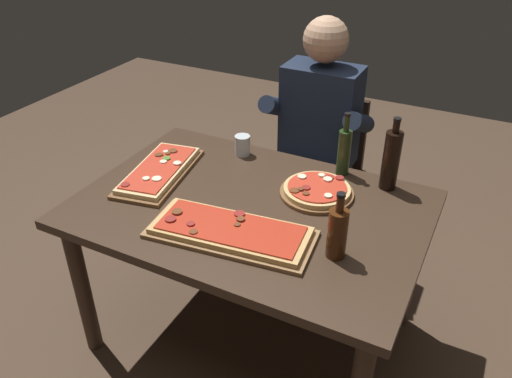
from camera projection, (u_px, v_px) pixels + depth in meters
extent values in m
plane|color=#4C3828|center=(251.00, 332.00, 2.47)|extent=(6.40, 6.40, 0.00)
cube|color=#3D2B1E|center=(250.00, 209.00, 2.09)|extent=(1.40, 0.96, 0.04)
cylinder|color=#3D2B1E|center=(83.00, 289.00, 2.22)|extent=(0.07, 0.07, 0.70)
cylinder|color=#3D2B1E|center=(185.00, 200.00, 2.83)|extent=(0.07, 0.07, 0.70)
cylinder|color=#3D2B1E|center=(410.00, 267.00, 2.35)|extent=(0.07, 0.07, 0.70)
cube|color=olive|center=(231.00, 234.00, 1.90)|extent=(0.65, 0.33, 0.02)
cube|color=tan|center=(231.00, 230.00, 1.89)|extent=(0.60, 0.29, 0.02)
cube|color=#B72D19|center=(231.00, 228.00, 1.88)|extent=(0.55, 0.26, 0.01)
cylinder|color=brown|center=(193.00, 232.00, 1.85)|extent=(0.03, 0.03, 0.00)
cylinder|color=brown|center=(177.00, 212.00, 1.96)|extent=(0.04, 0.04, 0.01)
cylinder|color=brown|center=(237.00, 225.00, 1.89)|extent=(0.02, 0.02, 0.00)
cylinder|color=maroon|center=(170.00, 219.00, 1.92)|extent=(0.04, 0.04, 0.01)
cylinder|color=maroon|center=(239.00, 214.00, 1.95)|extent=(0.04, 0.04, 0.01)
cylinder|color=maroon|center=(191.00, 224.00, 1.89)|extent=(0.03, 0.03, 0.01)
cylinder|color=brown|center=(241.00, 219.00, 1.92)|extent=(0.03, 0.03, 0.01)
cube|color=brown|center=(160.00, 173.00, 2.29)|extent=(0.32, 0.53, 0.02)
cube|color=#E5C184|center=(159.00, 170.00, 2.28)|extent=(0.28, 0.49, 0.02)
cube|color=red|center=(159.00, 167.00, 2.27)|extent=(0.25, 0.45, 0.01)
cylinder|color=maroon|center=(125.00, 184.00, 2.13)|extent=(0.04, 0.04, 0.00)
cylinder|color=brown|center=(160.00, 155.00, 2.36)|extent=(0.03, 0.03, 0.01)
cylinder|color=brown|center=(173.00, 151.00, 2.39)|extent=(0.04, 0.04, 0.01)
cylinder|color=beige|center=(146.00, 179.00, 2.17)|extent=(0.03, 0.03, 0.01)
cylinder|color=beige|center=(177.00, 163.00, 2.29)|extent=(0.04, 0.04, 0.01)
cylinder|color=beige|center=(157.00, 179.00, 2.17)|extent=(0.04, 0.04, 0.01)
cylinder|color=#4C7F2D|center=(167.00, 158.00, 2.33)|extent=(0.04, 0.04, 0.01)
cylinder|color=brown|center=(159.00, 155.00, 2.36)|extent=(0.04, 0.04, 0.00)
cylinder|color=beige|center=(166.00, 152.00, 2.38)|extent=(0.02, 0.02, 0.00)
cylinder|color=beige|center=(163.00, 162.00, 2.30)|extent=(0.03, 0.03, 0.00)
cylinder|color=brown|center=(168.00, 153.00, 2.37)|extent=(0.03, 0.03, 0.01)
cylinder|color=brown|center=(317.00, 193.00, 2.14)|extent=(0.31, 0.31, 0.02)
cylinder|color=#DBB270|center=(317.00, 190.00, 2.13)|extent=(0.28, 0.28, 0.02)
cylinder|color=red|center=(317.00, 187.00, 2.13)|extent=(0.25, 0.25, 0.01)
cylinder|color=brown|center=(300.00, 189.00, 2.10)|extent=(0.02, 0.02, 0.01)
cylinder|color=maroon|center=(330.00, 177.00, 2.18)|extent=(0.04, 0.04, 0.01)
cylinder|color=beige|center=(322.00, 175.00, 2.20)|extent=(0.03, 0.03, 0.01)
cylinder|color=beige|center=(328.00, 196.00, 2.06)|extent=(0.03, 0.03, 0.01)
cylinder|color=brown|center=(306.00, 193.00, 2.07)|extent=(0.03, 0.03, 0.01)
cylinder|color=brown|center=(295.00, 190.00, 2.09)|extent=(0.04, 0.04, 0.00)
cylinder|color=maroon|center=(340.00, 178.00, 2.18)|extent=(0.04, 0.04, 0.01)
cylinder|color=maroon|center=(306.00, 188.00, 2.11)|extent=(0.04, 0.04, 0.01)
cylinder|color=beige|center=(328.00, 179.00, 2.17)|extent=(0.04, 0.04, 0.01)
cylinder|color=beige|center=(302.00, 177.00, 2.19)|extent=(0.04, 0.04, 0.01)
cylinder|color=#233819|center=(344.00, 153.00, 2.25)|extent=(0.06, 0.06, 0.21)
cylinder|color=#233819|center=(347.00, 124.00, 2.17)|extent=(0.02, 0.02, 0.07)
cylinder|color=black|center=(348.00, 114.00, 2.15)|extent=(0.03, 0.03, 0.01)
cylinder|color=#47230F|center=(337.00, 234.00, 1.76)|extent=(0.07, 0.07, 0.19)
cylinder|color=#47230F|center=(340.00, 204.00, 1.70)|extent=(0.03, 0.03, 0.06)
cylinder|color=black|center=(341.00, 195.00, 1.68)|extent=(0.03, 0.03, 0.01)
cylinder|color=black|center=(391.00, 161.00, 2.13)|extent=(0.07, 0.07, 0.26)
cylinder|color=black|center=(396.00, 127.00, 2.05)|extent=(0.03, 0.03, 0.05)
cylinder|color=black|center=(398.00, 119.00, 2.03)|extent=(0.03, 0.03, 0.01)
cylinder|color=silver|center=(242.00, 145.00, 2.43)|extent=(0.07, 0.07, 0.10)
cylinder|color=silver|center=(243.00, 151.00, 2.45)|extent=(0.06, 0.06, 0.03)
cube|color=black|center=(315.00, 182.00, 2.84)|extent=(0.44, 0.44, 0.04)
cube|color=black|center=(331.00, 131.00, 2.86)|extent=(0.40, 0.04, 0.42)
cylinder|color=black|center=(269.00, 224.00, 2.88)|extent=(0.04, 0.04, 0.41)
cylinder|color=black|center=(333.00, 243.00, 2.74)|extent=(0.04, 0.04, 0.41)
cylinder|color=black|center=(296.00, 192.00, 3.17)|extent=(0.04, 0.04, 0.41)
cylinder|color=black|center=(355.00, 207.00, 3.02)|extent=(0.04, 0.04, 0.41)
cylinder|color=#23232D|center=(284.00, 224.00, 2.85)|extent=(0.11, 0.11, 0.45)
cylinder|color=#23232D|center=(318.00, 234.00, 2.77)|extent=(0.11, 0.11, 0.45)
cube|color=#23232D|center=(309.00, 178.00, 2.72)|extent=(0.34, 0.40, 0.12)
cube|color=#1E283D|center=(320.00, 116.00, 2.62)|extent=(0.38, 0.22, 0.52)
sphere|color=tan|center=(326.00, 40.00, 2.42)|extent=(0.22, 0.22, 0.22)
cylinder|color=#1E283D|center=(277.00, 107.00, 2.66)|extent=(0.09, 0.31, 0.21)
cylinder|color=#1E283D|center=(359.00, 123.00, 2.49)|extent=(0.09, 0.31, 0.21)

